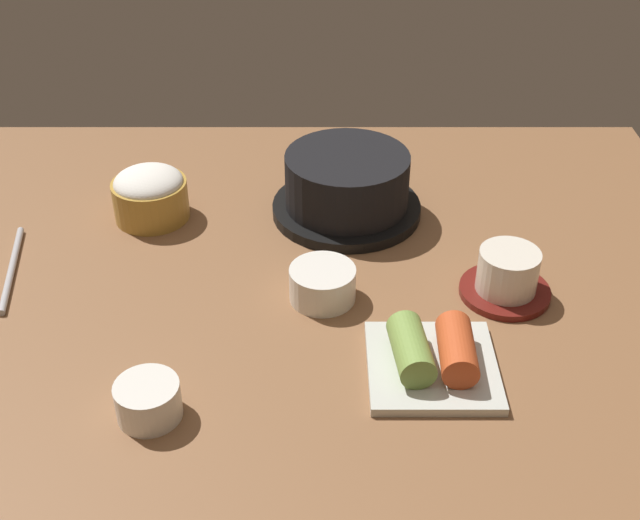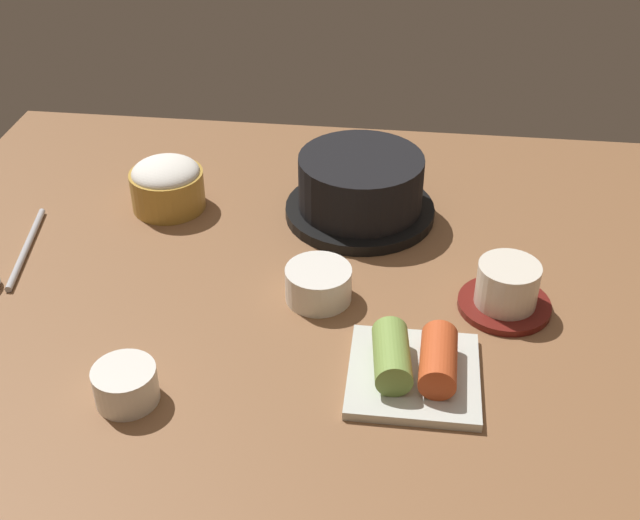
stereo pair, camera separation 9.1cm
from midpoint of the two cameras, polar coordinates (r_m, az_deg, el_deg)
dining_table at (r=94.84cm, az=1.68°, el=-1.30°), size 100.00×76.00×2.00cm
stone_pot at (r=102.62cm, az=5.39°, el=5.00°), size 18.96×18.96×8.27cm
rice_bowl at (r=105.43cm, az=-8.25°, el=5.22°), size 9.42×9.42×6.66cm
tea_cup_with_saucer at (r=90.46cm, az=15.75°, el=-2.07°), size 10.07×10.07×5.60cm
banchan_cup_center at (r=88.87cm, az=2.81°, el=-1.72°), size 7.31×7.31×3.85cm
kimchi_plate at (r=80.13cm, az=9.88°, el=-7.41°), size 12.72×12.72×4.58cm
side_bowl_near at (r=78.01cm, az=-10.22°, el=-8.66°), size 6.05×6.05×3.69cm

